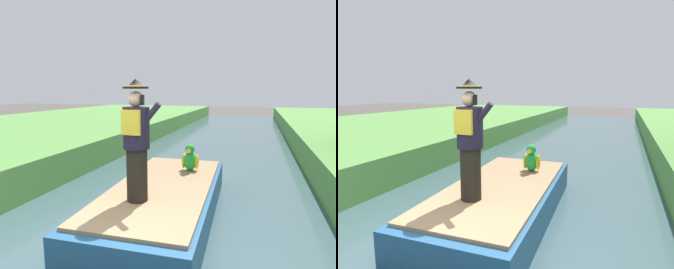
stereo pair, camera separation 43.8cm
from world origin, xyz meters
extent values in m
cube|color=#23517A|center=(0.00, 1.88, 0.38)|extent=(1.99, 4.28, 0.56)
cube|color=#997A56|center=(0.00, 1.88, 0.69)|extent=(1.83, 3.94, 0.05)
cylinder|color=black|center=(-0.14, 1.03, 1.12)|extent=(0.32, 0.32, 0.82)
cylinder|color=black|center=(-0.14, 1.03, 1.84)|extent=(0.40, 0.40, 0.62)
cube|color=gold|center=(-0.14, 0.84, 1.94)|extent=(0.28, 0.06, 0.36)
sphere|color=#DBA884|center=(-0.14, 1.03, 2.27)|extent=(0.23, 0.23, 0.23)
cylinder|color=black|center=(-0.14, 1.03, 2.43)|extent=(0.38, 0.38, 0.03)
cone|color=black|center=(-0.14, 1.03, 2.50)|extent=(0.26, 0.26, 0.12)
cylinder|color=gold|center=(-0.14, 1.03, 2.46)|extent=(0.29, 0.29, 0.02)
cylinder|color=black|center=(0.08, 0.99, 2.02)|extent=(0.38, 0.09, 0.43)
cube|color=black|center=(-0.01, 0.97, 2.26)|extent=(0.03, 0.08, 0.15)
ellipsoid|color=green|center=(0.25, 2.91, 0.91)|extent=(0.26, 0.32, 0.40)
sphere|color=green|center=(0.25, 2.87, 1.18)|extent=(0.20, 0.20, 0.20)
cone|color=yellow|center=(0.25, 2.77, 1.17)|extent=(0.09, 0.09, 0.09)
ellipsoid|color=yellow|center=(0.11, 2.91, 0.91)|extent=(0.08, 0.20, 0.32)
ellipsoid|color=yellow|center=(0.39, 2.91, 0.91)|extent=(0.08, 0.20, 0.32)
camera|label=1|loc=(1.57, -2.81, 2.39)|focal=30.33mm
camera|label=2|loc=(1.98, -2.66, 2.39)|focal=30.33mm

